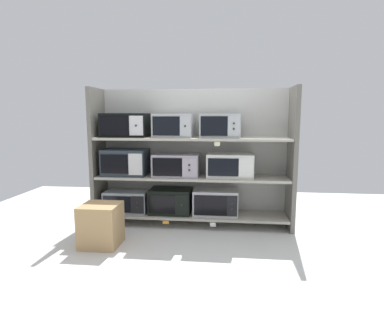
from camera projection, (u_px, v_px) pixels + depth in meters
ground at (181, 257)px, 3.27m from camera, size 6.35×6.00×0.02m
back_panel at (194, 155)px, 4.38m from camera, size 2.55×0.04×1.70m
upright_left at (98, 156)px, 4.26m from camera, size 0.05×0.48×1.70m
upright_right at (292, 159)px, 3.99m from camera, size 0.05×0.48×1.70m
shelf_0 at (192, 214)px, 4.24m from camera, size 2.35×0.48×0.03m
microwave_0 at (127, 201)px, 4.30m from camera, size 0.55×0.35×0.27m
microwave_1 at (171, 201)px, 4.24m from camera, size 0.52×0.38×0.31m
microwave_2 at (216, 202)px, 4.17m from camera, size 0.55×0.37×0.31m
price_tag_0 at (119, 221)px, 4.10m from camera, size 0.07×0.00×0.05m
price_tag_1 at (166, 223)px, 4.04m from camera, size 0.08×0.00×0.04m
price_tag_2 at (213, 225)px, 3.97m from camera, size 0.07×0.00×0.05m
shelf_1 at (192, 177)px, 4.16m from camera, size 2.35×0.48×0.03m
microwave_3 at (126, 162)px, 4.22m from camera, size 0.55×0.40×0.33m
microwave_4 at (177, 165)px, 4.16m from camera, size 0.56×0.42×0.28m
microwave_5 at (230, 165)px, 4.08m from camera, size 0.56×0.35×0.28m
shelf_2 at (192, 139)px, 4.09m from camera, size 2.35×0.48×0.03m
microwave_6 at (125, 125)px, 4.15m from camera, size 0.56×0.37×0.29m
microwave_7 at (174, 126)px, 4.09m from camera, size 0.47×0.40×0.28m
microwave_8 at (220, 126)px, 4.02m from camera, size 0.48×0.38×0.28m
price_tag_3 at (217, 144)px, 3.82m from camera, size 0.07×0.00×0.05m
shipping_carton at (101, 225)px, 3.53m from camera, size 0.39×0.39×0.44m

